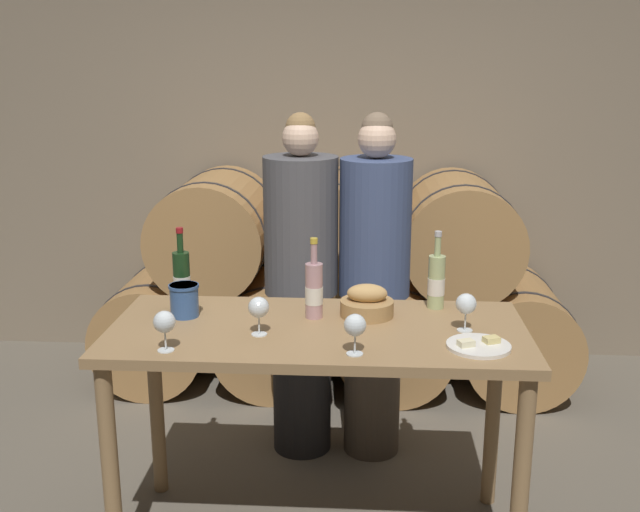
{
  "coord_description": "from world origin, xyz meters",
  "views": [
    {
      "loc": [
        0.18,
        -2.74,
        1.95
      ],
      "look_at": [
        0.0,
        0.15,
        1.18
      ],
      "focal_mm": 42.0,
      "sensor_mm": 36.0,
      "label": 1
    }
  ],
  "objects_px": {
    "wine_glass_right": "(466,305)",
    "wine_glass_far_left": "(164,323)",
    "tasting_table": "(318,358)",
    "wine_bottle_red": "(182,279)",
    "cheese_plate": "(479,345)",
    "person_right": "(374,287)",
    "blue_crock": "(184,299)",
    "person_left": "(301,287)",
    "bread_basket": "(367,304)",
    "wine_glass_left": "(259,308)",
    "wine_glass_center": "(355,326)",
    "wine_bottle_white": "(436,281)",
    "wine_bottle_rose": "(314,290)"
  },
  "relations": [
    {
      "from": "blue_crock",
      "to": "wine_glass_far_left",
      "type": "height_order",
      "value": "wine_glass_far_left"
    },
    {
      "from": "tasting_table",
      "to": "cheese_plate",
      "type": "distance_m",
      "value": 0.64
    },
    {
      "from": "tasting_table",
      "to": "person_right",
      "type": "relative_size",
      "value": 0.95
    },
    {
      "from": "wine_bottle_rose",
      "to": "cheese_plate",
      "type": "relative_size",
      "value": 1.42
    },
    {
      "from": "person_right",
      "to": "cheese_plate",
      "type": "xyz_separation_m",
      "value": [
        0.37,
        -0.93,
        0.07
      ]
    },
    {
      "from": "person_left",
      "to": "bread_basket",
      "type": "relative_size",
      "value": 7.85
    },
    {
      "from": "blue_crock",
      "to": "wine_glass_right",
      "type": "distance_m",
      "value": 1.12
    },
    {
      "from": "tasting_table",
      "to": "wine_glass_left",
      "type": "xyz_separation_m",
      "value": [
        -0.22,
        -0.09,
        0.24
      ]
    },
    {
      "from": "tasting_table",
      "to": "person_left",
      "type": "distance_m",
      "value": 0.77
    },
    {
      "from": "wine_bottle_white",
      "to": "wine_glass_far_left",
      "type": "height_order",
      "value": "wine_bottle_white"
    },
    {
      "from": "wine_bottle_white",
      "to": "bread_basket",
      "type": "xyz_separation_m",
      "value": [
        -0.29,
        -0.12,
        -0.07
      ]
    },
    {
      "from": "cheese_plate",
      "to": "wine_glass_center",
      "type": "bearing_deg",
      "value": -168.67
    },
    {
      "from": "wine_bottle_white",
      "to": "wine_glass_center",
      "type": "xyz_separation_m",
      "value": [
        -0.33,
        -0.54,
        -0.01
      ]
    },
    {
      "from": "tasting_table",
      "to": "wine_glass_far_left",
      "type": "height_order",
      "value": "wine_glass_far_left"
    },
    {
      "from": "wine_bottle_red",
      "to": "cheese_plate",
      "type": "xyz_separation_m",
      "value": [
        1.18,
        -0.38,
        -0.11
      ]
    },
    {
      "from": "person_left",
      "to": "wine_glass_center",
      "type": "distance_m",
      "value": 1.07
    },
    {
      "from": "wine_bottle_white",
      "to": "blue_crock",
      "type": "bearing_deg",
      "value": -170.36
    },
    {
      "from": "person_left",
      "to": "person_right",
      "type": "height_order",
      "value": "person_right"
    },
    {
      "from": "cheese_plate",
      "to": "wine_glass_center",
      "type": "xyz_separation_m",
      "value": [
        -0.45,
        -0.09,
        0.1
      ]
    },
    {
      "from": "blue_crock",
      "to": "wine_glass_right",
      "type": "height_order",
      "value": "wine_glass_right"
    },
    {
      "from": "tasting_table",
      "to": "wine_bottle_rose",
      "type": "xyz_separation_m",
      "value": [
        -0.02,
        0.12,
        0.25
      ]
    },
    {
      "from": "tasting_table",
      "to": "wine_bottle_rose",
      "type": "height_order",
      "value": "wine_bottle_rose"
    },
    {
      "from": "person_right",
      "to": "blue_crock",
      "type": "xyz_separation_m",
      "value": [
        -0.77,
        -0.65,
        0.14
      ]
    },
    {
      "from": "wine_glass_far_left",
      "to": "wine_glass_center",
      "type": "xyz_separation_m",
      "value": [
        0.68,
        0.01,
        0.0
      ]
    },
    {
      "from": "wine_glass_right",
      "to": "wine_glass_far_left",
      "type": "bearing_deg",
      "value": -166.06
    },
    {
      "from": "person_left",
      "to": "wine_glass_right",
      "type": "height_order",
      "value": "person_left"
    },
    {
      "from": "tasting_table",
      "to": "wine_glass_right",
      "type": "relative_size",
      "value": 10.86
    },
    {
      "from": "person_right",
      "to": "wine_bottle_rose",
      "type": "distance_m",
      "value": 0.7
    },
    {
      "from": "wine_bottle_rose",
      "to": "tasting_table",
      "type": "bearing_deg",
      "value": -79.44
    },
    {
      "from": "wine_bottle_rose",
      "to": "bread_basket",
      "type": "bearing_deg",
      "value": 8.98
    },
    {
      "from": "wine_bottle_white",
      "to": "wine_glass_right",
      "type": "xyz_separation_m",
      "value": [
        0.09,
        -0.28,
        -0.01
      ]
    },
    {
      "from": "person_left",
      "to": "wine_glass_center",
      "type": "relative_size",
      "value": 11.4
    },
    {
      "from": "wine_bottle_red",
      "to": "wine_bottle_rose",
      "type": "distance_m",
      "value": 0.57
    },
    {
      "from": "cheese_plate",
      "to": "wine_bottle_rose",
      "type": "bearing_deg",
      "value": 154.62
    },
    {
      "from": "wine_bottle_red",
      "to": "wine_glass_left",
      "type": "bearing_deg",
      "value": -39.28
    },
    {
      "from": "tasting_table",
      "to": "wine_glass_left",
      "type": "relative_size",
      "value": 10.86
    },
    {
      "from": "wine_glass_left",
      "to": "wine_glass_right",
      "type": "height_order",
      "value": "same"
    },
    {
      "from": "wine_bottle_red",
      "to": "wine_glass_right",
      "type": "height_order",
      "value": "wine_bottle_red"
    },
    {
      "from": "wine_glass_right",
      "to": "tasting_table",
      "type": "bearing_deg",
      "value": 179.88
    },
    {
      "from": "wine_bottle_rose",
      "to": "wine_glass_center",
      "type": "distance_m",
      "value": 0.42
    },
    {
      "from": "person_right",
      "to": "bread_basket",
      "type": "bearing_deg",
      "value": -93.35
    },
    {
      "from": "person_left",
      "to": "wine_bottle_rose",
      "type": "relative_size",
      "value": 5.18
    },
    {
      "from": "wine_bottle_white",
      "to": "wine_glass_left",
      "type": "xyz_separation_m",
      "value": [
        -0.7,
        -0.37,
        -0.01
      ]
    },
    {
      "from": "wine_bottle_red",
      "to": "wine_glass_far_left",
      "type": "relative_size",
      "value": 2.3
    },
    {
      "from": "person_right",
      "to": "blue_crock",
      "type": "distance_m",
      "value": 1.02
    },
    {
      "from": "person_left",
      "to": "bread_basket",
      "type": "distance_m",
      "value": 0.69
    },
    {
      "from": "wine_glass_far_left",
      "to": "wine_bottle_rose",
      "type": "bearing_deg",
      "value": 37.83
    },
    {
      "from": "wine_glass_left",
      "to": "wine_glass_right",
      "type": "bearing_deg",
      "value": 6.61
    },
    {
      "from": "tasting_table",
      "to": "wine_glass_right",
      "type": "distance_m",
      "value": 0.62
    },
    {
      "from": "blue_crock",
      "to": "wine_glass_right",
      "type": "relative_size",
      "value": 0.89
    }
  ]
}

